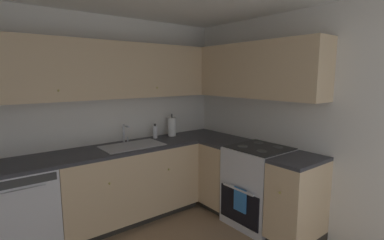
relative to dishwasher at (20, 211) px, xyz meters
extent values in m
cube|color=silver|center=(0.69, 0.33, 0.77)|extent=(3.80, 0.05, 2.40)
cube|color=silver|center=(2.57, -1.44, 0.77)|extent=(0.05, 3.58, 2.40)
cube|color=silver|center=(0.00, 0.00, 0.00)|extent=(0.60, 0.60, 0.86)
cube|color=#333333|center=(0.00, -0.30, 0.38)|extent=(0.55, 0.01, 0.07)
cube|color=silver|center=(0.00, -0.32, 0.31)|extent=(0.36, 0.02, 0.02)
cube|color=tan|center=(1.12, 0.00, 0.04)|extent=(1.64, 0.60, 0.77)
cube|color=black|center=(1.12, 0.03, -0.39)|extent=(1.64, 0.54, 0.09)
sphere|color=tan|center=(0.76, -0.31, 0.19)|extent=(0.02, 0.02, 0.02)
sphere|color=tan|center=(1.48, -0.31, 0.19)|extent=(0.02, 0.02, 0.02)
cube|color=#2D2D33|center=(1.12, 0.00, 0.45)|extent=(2.84, 0.60, 0.03)
cube|color=tan|center=(2.24, -0.49, 0.04)|extent=(0.60, 0.39, 0.77)
cube|color=black|center=(2.27, -0.49, -0.39)|extent=(0.54, 0.39, 0.09)
cube|color=tan|center=(2.24, -1.52, 0.04)|extent=(0.60, 0.38, 0.77)
cube|color=black|center=(2.27, -1.52, -0.39)|extent=(0.54, 0.38, 0.09)
sphere|color=tan|center=(1.93, -1.52, 0.19)|extent=(0.02, 0.02, 0.02)
cube|color=#2D2D33|center=(2.24, -0.49, 0.45)|extent=(0.60, 0.39, 0.03)
cube|color=#2D2D33|center=(2.24, -1.52, 0.45)|extent=(0.60, 0.38, 0.03)
cube|color=silver|center=(2.26, -1.01, 0.02)|extent=(0.64, 0.62, 0.90)
cube|color=black|center=(1.94, -1.01, -0.14)|extent=(0.02, 0.55, 0.38)
cube|color=silver|center=(1.92, -1.01, 0.06)|extent=(0.02, 0.43, 0.02)
cube|color=black|center=(2.26, -1.01, 0.47)|extent=(0.59, 0.60, 0.01)
cube|color=silver|center=(2.57, -1.01, 0.54)|extent=(0.03, 0.60, 0.15)
cylinder|color=#4C4C4C|center=(2.12, -1.14, 0.48)|extent=(0.11, 0.11, 0.01)
cylinder|color=#4C4C4C|center=(2.12, -0.87, 0.48)|extent=(0.11, 0.11, 0.01)
cylinder|color=#4C4C4C|center=(2.40, -1.14, 0.48)|extent=(0.11, 0.11, 0.01)
cylinder|color=#4C4C4C|center=(2.40, -0.87, 0.48)|extent=(0.11, 0.11, 0.01)
cube|color=#2D6BB2|center=(1.91, -1.04, -0.05)|extent=(0.02, 0.17, 0.26)
cube|color=tan|center=(0.96, 0.14, 1.34)|extent=(2.52, 0.32, 0.63)
sphere|color=tan|center=(0.41, -0.03, 1.13)|extent=(0.02, 0.02, 0.02)
sphere|color=tan|center=(1.52, -0.03, 1.13)|extent=(0.02, 0.02, 0.02)
cube|color=tan|center=(2.38, -0.68, 1.34)|extent=(0.32, 1.96, 0.63)
cube|color=#B7B7BC|center=(1.17, -0.03, 0.47)|extent=(0.70, 0.40, 0.01)
cube|color=gray|center=(1.17, -0.03, 0.42)|extent=(0.64, 0.36, 0.09)
cube|color=#99999E|center=(1.17, -0.03, 0.43)|extent=(0.02, 0.35, 0.06)
cylinder|color=silver|center=(1.17, 0.20, 0.58)|extent=(0.02, 0.02, 0.22)
cylinder|color=silver|center=(1.17, 0.13, 0.68)|extent=(0.02, 0.15, 0.02)
cylinder|color=silver|center=(1.22, 0.20, 0.50)|extent=(0.02, 0.02, 0.06)
cylinder|color=silver|center=(1.60, 0.18, 0.55)|extent=(0.06, 0.06, 0.16)
cylinder|color=#262626|center=(1.60, 0.18, 0.64)|extent=(0.03, 0.03, 0.03)
cylinder|color=white|center=(1.85, 0.16, 0.59)|extent=(0.11, 0.11, 0.25)
cylinder|color=#3F3F3F|center=(1.85, 0.16, 0.61)|extent=(0.02, 0.02, 0.31)
camera|label=1|loc=(-0.29, -3.03, 1.27)|focal=26.89mm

